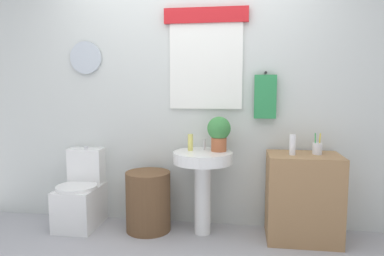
{
  "coord_description": "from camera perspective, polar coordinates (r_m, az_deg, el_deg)",
  "views": [
    {
      "loc": [
        0.52,
        -2.24,
        1.33
      ],
      "look_at": [
        0.08,
        0.8,
        0.98
      ],
      "focal_mm": 32.82,
      "sensor_mm": 36.0,
      "label": 1
    }
  ],
  "objects": [
    {
      "name": "faucet",
      "position": [
        3.27,
        2.0,
        -2.67
      ],
      "size": [
        0.03,
        0.03,
        0.1
      ],
      "primitive_type": "cylinder",
      "color": "silver",
      "rests_on": "pedestal_sink"
    },
    {
      "name": "wooden_cabinet",
      "position": [
        3.28,
        17.57,
        -10.67
      ],
      "size": [
        0.62,
        0.44,
        0.76
      ],
      "primitive_type": "cube",
      "color": "#9E754C",
      "rests_on": "ground_plane"
    },
    {
      "name": "back_wall",
      "position": [
        3.43,
        -0.44,
        6.06
      ],
      "size": [
        4.4,
        0.18,
        2.6
      ],
      "color": "silver",
      "rests_on": "ground_plane"
    },
    {
      "name": "potted_plant",
      "position": [
        3.18,
        4.4,
        -0.58
      ],
      "size": [
        0.21,
        0.21,
        0.32
      ],
      "color": "#AD5B38",
      "rests_on": "pedestal_sink"
    },
    {
      "name": "toothbrush_cup",
      "position": [
        3.22,
        19.69,
        -3.13
      ],
      "size": [
        0.08,
        0.08,
        0.19
      ],
      "color": "silver",
      "rests_on": "wooden_cabinet"
    },
    {
      "name": "lotion_bottle",
      "position": [
        3.12,
        16.02,
        -2.64
      ],
      "size": [
        0.05,
        0.05,
        0.18
      ],
      "primitive_type": "cylinder",
      "color": "white",
      "rests_on": "wooden_cabinet"
    },
    {
      "name": "soap_bottle",
      "position": [
        3.22,
        -0.26,
        -2.35
      ],
      "size": [
        0.05,
        0.05,
        0.15
      ],
      "primitive_type": "cylinder",
      "color": "#DBD166",
      "rests_on": "pedestal_sink"
    },
    {
      "name": "laundry_hamper",
      "position": [
        3.38,
        -7.13,
        -11.72
      ],
      "size": [
        0.42,
        0.42,
        0.56
      ],
      "primitive_type": "cylinder",
      "color": "brown",
      "rests_on": "ground_plane"
    },
    {
      "name": "toilet",
      "position": [
        3.64,
        -17.49,
        -10.53
      ],
      "size": [
        0.38,
        0.51,
        0.76
      ],
      "color": "white",
      "rests_on": "ground_plane"
    },
    {
      "name": "pedestal_sink",
      "position": [
        3.2,
        1.75,
        -7.07
      ],
      "size": [
        0.54,
        0.54,
        0.76
      ],
      "color": "white",
      "rests_on": "ground_plane"
    }
  ]
}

